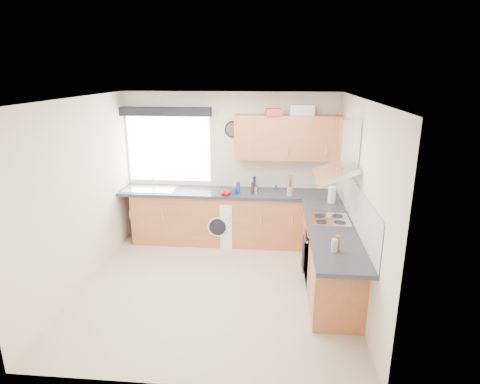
# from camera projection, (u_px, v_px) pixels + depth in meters

# --- Properties ---
(ground_plane) EXTENTS (3.60, 3.60, 0.00)m
(ground_plane) POSITION_uv_depth(u_px,v_px,m) (216.00, 287.00, 5.46)
(ground_plane) COLOR beige
(ceiling) EXTENTS (3.60, 3.60, 0.02)m
(ceiling) POSITION_uv_depth(u_px,v_px,m) (212.00, 99.00, 4.73)
(ceiling) COLOR white
(ceiling) RESTS_ON wall_back
(wall_back) EXTENTS (3.60, 0.02, 2.50)m
(wall_back) POSITION_uv_depth(u_px,v_px,m) (230.00, 167.00, 6.81)
(wall_back) COLOR silver
(wall_back) RESTS_ON ground_plane
(wall_front) EXTENTS (3.60, 0.02, 2.50)m
(wall_front) POSITION_uv_depth(u_px,v_px,m) (182.00, 265.00, 3.38)
(wall_front) COLOR silver
(wall_front) RESTS_ON ground_plane
(wall_left) EXTENTS (0.02, 3.60, 2.50)m
(wall_left) POSITION_uv_depth(u_px,v_px,m) (79.00, 196.00, 5.25)
(wall_left) COLOR silver
(wall_left) RESTS_ON ground_plane
(wall_right) EXTENTS (0.02, 3.60, 2.50)m
(wall_right) POSITION_uv_depth(u_px,v_px,m) (359.00, 204.00, 4.94)
(wall_right) COLOR silver
(wall_right) RESTS_ON ground_plane
(window) EXTENTS (1.40, 0.02, 1.10)m
(window) POSITION_uv_depth(u_px,v_px,m) (169.00, 149.00, 6.80)
(window) COLOR white
(window) RESTS_ON wall_back
(window_blind) EXTENTS (1.50, 0.18, 0.14)m
(window_blind) POSITION_uv_depth(u_px,v_px,m) (165.00, 112.00, 6.53)
(window_blind) COLOR black
(window_blind) RESTS_ON wall_back
(splashback) EXTENTS (0.01, 3.00, 0.54)m
(splashback) POSITION_uv_depth(u_px,v_px,m) (353.00, 201.00, 5.25)
(splashback) COLOR white
(splashback) RESTS_ON wall_right
(base_cab_back) EXTENTS (3.00, 0.58, 0.86)m
(base_cab_back) POSITION_uv_depth(u_px,v_px,m) (223.00, 218.00, 6.78)
(base_cab_back) COLOR #AD5D33
(base_cab_back) RESTS_ON ground_plane
(base_cab_corner) EXTENTS (0.60, 0.60, 0.86)m
(base_cab_corner) POSITION_uv_depth(u_px,v_px,m) (319.00, 221.00, 6.63)
(base_cab_corner) COLOR #AD5D33
(base_cab_corner) RESTS_ON ground_plane
(base_cab_right) EXTENTS (0.58, 2.10, 0.86)m
(base_cab_right) POSITION_uv_depth(u_px,v_px,m) (329.00, 258.00, 5.34)
(base_cab_right) COLOR #AD5D33
(base_cab_right) RESTS_ON ground_plane
(worktop_back) EXTENTS (3.60, 0.62, 0.05)m
(worktop_back) POSITION_uv_depth(u_px,v_px,m) (228.00, 193.00, 6.63)
(worktop_back) COLOR #272830
(worktop_back) RESTS_ON base_cab_back
(worktop_right) EXTENTS (0.62, 2.42, 0.05)m
(worktop_right) POSITION_uv_depth(u_px,v_px,m) (332.00, 230.00, 5.07)
(worktop_right) COLOR #272830
(worktop_right) RESTS_ON base_cab_right
(sink) EXTENTS (0.84, 0.46, 0.10)m
(sink) POSITION_uv_depth(u_px,v_px,m) (150.00, 187.00, 6.72)
(sink) COLOR silver
(sink) RESTS_ON worktop_back
(oven) EXTENTS (0.56, 0.58, 0.85)m
(oven) POSITION_uv_depth(u_px,v_px,m) (327.00, 253.00, 5.49)
(oven) COLOR black
(oven) RESTS_ON ground_plane
(hob_plate) EXTENTS (0.52, 0.52, 0.01)m
(hob_plate) POSITION_uv_depth(u_px,v_px,m) (329.00, 219.00, 5.35)
(hob_plate) COLOR silver
(hob_plate) RESTS_ON worktop_right
(extractor_hood) EXTENTS (0.52, 0.78, 0.66)m
(extractor_hood) POSITION_uv_depth(u_px,v_px,m) (342.00, 157.00, 5.09)
(extractor_hood) COLOR silver
(extractor_hood) RESTS_ON wall_right
(upper_cabinets) EXTENTS (1.70, 0.35, 0.70)m
(upper_cabinets) POSITION_uv_depth(u_px,v_px,m) (288.00, 137.00, 6.40)
(upper_cabinets) COLOR #AD5D33
(upper_cabinets) RESTS_ON wall_back
(washing_machine) EXTENTS (0.56, 0.55, 0.76)m
(washing_machine) POSITION_uv_depth(u_px,v_px,m) (220.00, 221.00, 6.77)
(washing_machine) COLOR white
(washing_machine) RESTS_ON ground_plane
(wall_clock) EXTENTS (0.28, 0.04, 0.28)m
(wall_clock) POSITION_uv_depth(u_px,v_px,m) (233.00, 130.00, 6.58)
(wall_clock) COLOR black
(wall_clock) RESTS_ON wall_back
(casserole) EXTENTS (0.39, 0.29, 0.16)m
(casserole) POSITION_uv_depth(u_px,v_px,m) (302.00, 110.00, 6.35)
(casserole) COLOR white
(casserole) RESTS_ON upper_cabinets
(storage_box) EXTENTS (0.26, 0.23, 0.11)m
(storage_box) POSITION_uv_depth(u_px,v_px,m) (274.00, 112.00, 6.20)
(storage_box) COLOR #B83B32
(storage_box) RESTS_ON upper_cabinets
(utensil_pot) EXTENTS (0.12, 0.12, 0.14)m
(utensil_pot) POSITION_uv_depth(u_px,v_px,m) (290.00, 191.00, 6.37)
(utensil_pot) COLOR gray
(utensil_pot) RESTS_ON worktop_back
(kitchen_roll) EXTENTS (0.14, 0.14, 0.25)m
(kitchen_roll) POSITION_uv_depth(u_px,v_px,m) (332.00, 195.00, 6.02)
(kitchen_roll) COLOR white
(kitchen_roll) RESTS_ON worktop_right
(tomato_cluster) EXTENTS (0.16, 0.16, 0.07)m
(tomato_cluster) POSITION_uv_depth(u_px,v_px,m) (226.00, 193.00, 6.42)
(tomato_cluster) COLOR red
(tomato_cluster) RESTS_ON worktop_back
(jar_0) EXTENTS (0.04, 0.04, 0.11)m
(jar_0) POSITION_uv_depth(u_px,v_px,m) (291.00, 190.00, 6.48)
(jar_0) COLOR olive
(jar_0) RESTS_ON worktop_back
(jar_1) EXTENTS (0.07, 0.07, 0.19)m
(jar_1) POSITION_uv_depth(u_px,v_px,m) (238.00, 188.00, 6.49)
(jar_1) COLOR navy
(jar_1) RESTS_ON worktop_back
(jar_2) EXTENTS (0.04, 0.04, 0.11)m
(jar_2) POSITION_uv_depth(u_px,v_px,m) (256.00, 191.00, 6.46)
(jar_2) COLOR #B3AC99
(jar_2) RESTS_ON worktop_back
(jar_3) EXTENTS (0.05, 0.05, 0.20)m
(jar_3) POSITION_uv_depth(u_px,v_px,m) (253.00, 188.00, 6.43)
(jar_3) COLOR black
(jar_3) RESTS_ON worktop_back
(jar_4) EXTENTS (0.05, 0.05, 0.22)m
(jar_4) POSITION_uv_depth(u_px,v_px,m) (254.00, 183.00, 6.71)
(jar_4) COLOR #19174E
(jar_4) RESTS_ON worktop_back
(jar_5) EXTENTS (0.04, 0.04, 0.10)m
(jar_5) POSITION_uv_depth(u_px,v_px,m) (276.00, 188.00, 6.61)
(jar_5) COLOR navy
(jar_5) RESTS_ON worktop_back
(jar_6) EXTENTS (0.04, 0.04, 0.11)m
(jar_6) POSITION_uv_depth(u_px,v_px,m) (256.00, 188.00, 6.58)
(jar_6) COLOR maroon
(jar_6) RESTS_ON worktop_back
(jar_7) EXTENTS (0.06, 0.06, 0.11)m
(jar_7) POSITION_uv_depth(u_px,v_px,m) (234.00, 191.00, 6.46)
(jar_7) COLOR navy
(jar_7) RESTS_ON worktop_back
(bottle_0) EXTENTS (0.07, 0.07, 0.15)m
(bottle_0) POSITION_uv_depth(u_px,v_px,m) (334.00, 245.00, 4.40)
(bottle_0) COLOR #B6AD9B
(bottle_0) RESTS_ON worktop_right
(bottle_1) EXTENTS (0.06, 0.06, 0.18)m
(bottle_1) POSITION_uv_depth(u_px,v_px,m) (338.00, 243.00, 4.41)
(bottle_1) COLOR brown
(bottle_1) RESTS_ON worktop_right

